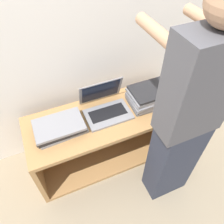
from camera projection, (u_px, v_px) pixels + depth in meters
name	position (u px, v px, depth m)	size (l,w,h in m)	color
ground_plane	(120.00, 174.00, 2.10)	(12.00, 12.00, 0.00)	gray
wall_back	(88.00, 24.00, 1.62)	(8.00, 0.05, 2.40)	silver
cart	(106.00, 131.00, 2.10)	(1.41, 0.54, 0.57)	#A87A47
laptop_open	(106.00, 107.00, 1.85)	(0.38, 0.33, 0.26)	gray
laptop_stack_left	(59.00, 127.00, 1.71)	(0.40, 0.27, 0.09)	gray
laptop_stack_right	(151.00, 96.00, 1.90)	(0.40, 0.27, 0.15)	slate
person	(186.00, 122.00, 1.40)	(0.40, 0.53, 1.73)	#2D3342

